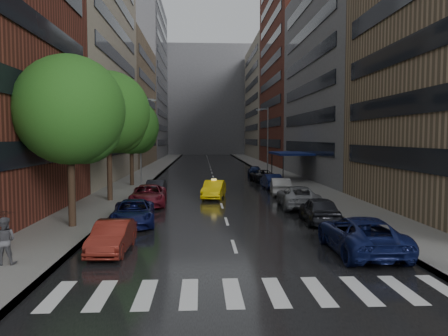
{
  "coord_description": "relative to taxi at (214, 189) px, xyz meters",
  "views": [
    {
      "loc": [
        -1.5,
        -15.74,
        5.01
      ],
      "look_at": [
        0.0,
        12.98,
        3.0
      ],
      "focal_mm": 35.0,
      "sensor_mm": 36.0,
      "label": 1
    }
  ],
  "objects": [
    {
      "name": "tree_near",
      "position": [
        -8.13,
        -11.63,
        5.75
      ],
      "size": [
        5.95,
        5.95,
        9.48
      ],
      "color": "#382619",
      "rests_on": "ground"
    },
    {
      "name": "taxi",
      "position": [
        0.0,
        0.0,
        0.0
      ],
      "size": [
        2.27,
        4.66,
        1.47
      ],
      "primitive_type": "imported",
      "rotation": [
        0.0,
        0.0,
        -0.16
      ],
      "color": "yellow",
      "rests_on": "ground"
    },
    {
      "name": "sidewalk_right",
      "position": [
        9.47,
        29.97,
        -0.66
      ],
      "size": [
        4.0,
        140.0,
        0.15
      ],
      "primitive_type": "cube",
      "color": "gray",
      "rests_on": "ground"
    },
    {
      "name": "crosswalk",
      "position": [
        0.67,
        -22.03,
        -0.72
      ],
      "size": [
        13.15,
        2.8,
        0.01
      ],
      "color": "silver",
      "rests_on": "ground"
    },
    {
      "name": "building_far",
      "position": [
        0.47,
        97.97,
        15.26
      ],
      "size": [
        40.0,
        14.0,
        32.0
      ],
      "primitive_type": "cube",
      "color": "slate",
      "rests_on": "ground"
    },
    {
      "name": "buildings_left",
      "position": [
        -14.53,
        38.76,
        15.25
      ],
      "size": [
        8.0,
        108.0,
        38.0
      ],
      "color": "maroon",
      "rests_on": "ground"
    },
    {
      "name": "tree_mid",
      "position": [
        -8.13,
        -1.68,
        6.19
      ],
      "size": [
        6.35,
        6.35,
        10.11
      ],
      "color": "#382619",
      "rests_on": "ground"
    },
    {
      "name": "tree_far",
      "position": [
        -8.13,
        9.1,
        5.4
      ],
      "size": [
        5.63,
        5.63,
        8.97
      ],
      "color": "#382619",
      "rests_on": "ground"
    },
    {
      "name": "street_lamp_left",
      "position": [
        -7.25,
        9.97,
        4.15
      ],
      "size": [
        1.74,
        0.22,
        9.0
      ],
      "color": "gray",
      "rests_on": "sidewalk_left"
    },
    {
      "name": "ground",
      "position": [
        0.47,
        -20.03,
        -0.74
      ],
      "size": [
        220.0,
        220.0,
        0.0
      ],
      "primitive_type": "plane",
      "color": "gray",
      "rests_on": "ground"
    },
    {
      "name": "parked_cars_left",
      "position": [
        -4.93,
        -7.07,
        -0.01
      ],
      "size": [
        2.89,
        22.24,
        1.52
      ],
      "color": "maroon",
      "rests_on": "ground"
    },
    {
      "name": "sidewalk_left",
      "position": [
        -8.53,
        29.97,
        -0.66
      ],
      "size": [
        4.0,
        140.0,
        0.15
      ],
      "primitive_type": "cube",
      "color": "gray",
      "rests_on": "ground"
    },
    {
      "name": "parked_cars_right",
      "position": [
        5.87,
        -1.89,
        0.02
      ],
      "size": [
        2.88,
        42.9,
        1.61
      ],
      "color": "#0F1746",
      "rests_on": "ground"
    },
    {
      "name": "buildings_right",
      "position": [
        15.47,
        36.67,
        14.3
      ],
      "size": [
        8.05,
        109.1,
        36.0
      ],
      "color": "#937A5B",
      "rests_on": "ground"
    },
    {
      "name": "awning",
      "position": [
        9.45,
        14.97,
        2.4
      ],
      "size": [
        4.0,
        8.0,
        3.12
      ],
      "color": "navy",
      "rests_on": "sidewalk_right"
    },
    {
      "name": "road",
      "position": [
        0.47,
        29.97,
        -0.73
      ],
      "size": [
        14.0,
        140.0,
        0.01
      ],
      "primitive_type": "cube",
      "color": "black",
      "rests_on": "ground"
    },
    {
      "name": "ped_black_umbrella",
      "position": [
        -8.59,
        -18.9,
        0.64
      ],
      "size": [
        0.96,
        0.98,
        2.09
      ],
      "color": "#4C4B50",
      "rests_on": "sidewalk_left"
    },
    {
      "name": "street_lamp_right",
      "position": [
        8.19,
        24.97,
        4.15
      ],
      "size": [
        1.74,
        0.22,
        9.0
      ],
      "color": "gray",
      "rests_on": "sidewalk_right"
    }
  ]
}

